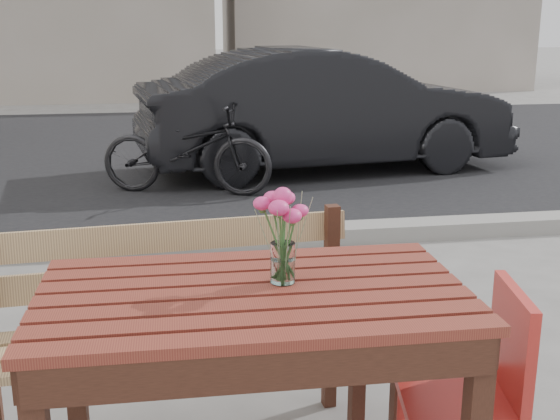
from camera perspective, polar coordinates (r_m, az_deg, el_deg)
name	(u,v)px	position (r m, az deg, el deg)	size (l,w,h in m)	color
street	(176,182)	(7.07, -8.44, 2.26)	(30.00, 8.12, 0.12)	black
main_table	(253,329)	(2.18, -2.18, -9.66)	(1.31, 0.78, 0.80)	maroon
main_bench	(169,307)	(2.68, -9.00, -7.83)	(1.47, 0.54, 0.90)	#916C4B
red_chair	(479,380)	(2.46, 15.85, -13.14)	(0.43, 0.43, 0.75)	red
main_vase	(283,224)	(2.12, 0.22, -1.16)	(0.16, 0.16, 0.30)	white
parked_car	(325,110)	(7.66, 3.66, 8.14)	(1.39, 3.99, 1.31)	black
bicycle	(187,149)	(6.63, -7.61, 4.95)	(0.57, 1.63, 0.85)	black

